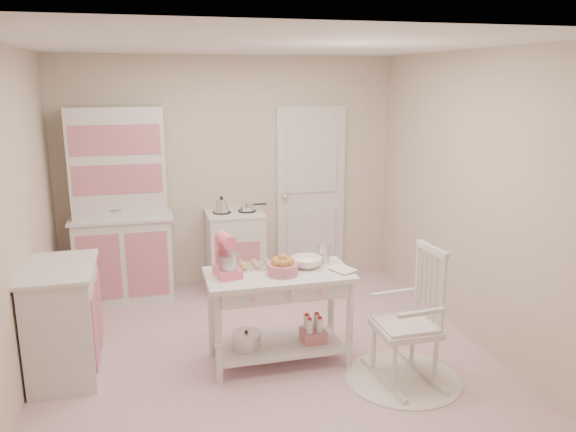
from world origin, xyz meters
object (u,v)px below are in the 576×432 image
(hutch, at_px, (121,206))
(bread_basket, at_px, (283,269))
(base_cabinet, at_px, (64,321))
(stove, at_px, (235,252))
(work_table, at_px, (279,318))
(rocking_chair, at_px, (406,315))
(stand_mixer, at_px, (227,256))

(hutch, distance_m, bread_basket, 2.26)
(base_cabinet, bearing_deg, stove, 42.52)
(hutch, relative_size, work_table, 1.73)
(rocking_chair, bearing_deg, stove, 108.72)
(stove, distance_m, rocking_chair, 2.47)
(stove, bearing_deg, bread_basket, -86.41)
(bread_basket, bearing_deg, rocking_chair, -28.75)
(work_table, bearing_deg, stove, 93.03)
(stove, relative_size, rocking_chair, 0.84)
(stand_mixer, bearing_deg, base_cabinet, 159.13)
(rocking_chair, bearing_deg, bread_basket, 146.38)
(stand_mixer, bearing_deg, stove, 67.74)
(work_table, relative_size, bread_basket, 4.80)
(hutch, relative_size, bread_basket, 8.32)
(base_cabinet, distance_m, rocking_chair, 2.73)
(base_cabinet, relative_size, stand_mixer, 2.71)
(hutch, height_order, bread_basket, hutch)
(hutch, xyz_separation_m, bread_basket, (1.31, -1.83, -0.19))
(stove, bearing_deg, hutch, 177.61)
(work_table, height_order, bread_basket, bread_basket)
(base_cabinet, height_order, rocking_chair, rocking_chair)
(work_table, relative_size, stand_mixer, 3.53)
(base_cabinet, distance_m, bread_basket, 1.80)
(stove, height_order, base_cabinet, same)
(stove, distance_m, bread_basket, 1.82)
(base_cabinet, relative_size, bread_basket, 3.68)
(hutch, relative_size, stove, 2.26)
(stove, distance_m, work_table, 1.73)
(base_cabinet, bearing_deg, bread_basket, -9.37)
(stove, relative_size, bread_basket, 3.68)
(stove, relative_size, work_table, 0.77)
(hutch, distance_m, stove, 1.33)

